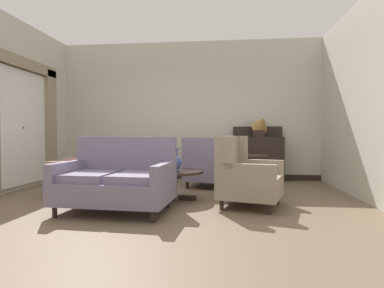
{
  "coord_description": "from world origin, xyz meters",
  "views": [
    {
      "loc": [
        0.88,
        -4.65,
        1.01
      ],
      "look_at": [
        0.3,
        0.55,
        0.86
      ],
      "focal_mm": 29.87,
      "sensor_mm": 36.0,
      "label": 1
    }
  ],
  "objects_px": {
    "porcelain_vase": "(176,162)",
    "coffee_table": "(174,175)",
    "side_table": "(251,171)",
    "armchair_beside_settee": "(208,166)",
    "gramophone": "(261,125)",
    "sideboard": "(258,156)",
    "armchair_near_sideboard": "(245,176)",
    "armchair_far_left": "(137,166)",
    "settee": "(117,181)",
    "armchair_near_window": "(85,170)"
  },
  "relations": [
    {
      "from": "armchair_beside_settee",
      "to": "settee",
      "type": "bearing_deg",
      "value": 77.93
    },
    {
      "from": "settee",
      "to": "armchair_near_sideboard",
      "type": "bearing_deg",
      "value": 19.41
    },
    {
      "from": "porcelain_vase",
      "to": "armchair_beside_settee",
      "type": "relative_size",
      "value": 0.33
    },
    {
      "from": "coffee_table",
      "to": "armchair_near_sideboard",
      "type": "bearing_deg",
      "value": -17.71
    },
    {
      "from": "porcelain_vase",
      "to": "gramophone",
      "type": "distance_m",
      "value": 2.63
    },
    {
      "from": "armchair_near_sideboard",
      "to": "side_table",
      "type": "bearing_deg",
      "value": 6.7
    },
    {
      "from": "settee",
      "to": "side_table",
      "type": "distance_m",
      "value": 2.26
    },
    {
      "from": "armchair_near_sideboard",
      "to": "coffee_table",
      "type": "bearing_deg",
      "value": 88.54
    },
    {
      "from": "porcelain_vase",
      "to": "armchair_near_window",
      "type": "xyz_separation_m",
      "value": [
        -1.57,
        0.24,
        -0.18
      ]
    },
    {
      "from": "porcelain_vase",
      "to": "armchair_beside_settee",
      "type": "bearing_deg",
      "value": 72.19
    },
    {
      "from": "coffee_table",
      "to": "sideboard",
      "type": "height_order",
      "value": "sideboard"
    },
    {
      "from": "armchair_beside_settee",
      "to": "side_table",
      "type": "height_order",
      "value": "armchair_beside_settee"
    },
    {
      "from": "porcelain_vase",
      "to": "armchair_near_sideboard",
      "type": "xyz_separation_m",
      "value": [
        1.04,
        -0.29,
        -0.17
      ]
    },
    {
      "from": "coffee_table",
      "to": "settee",
      "type": "distance_m",
      "value": 1.03
    },
    {
      "from": "armchair_near_window",
      "to": "armchair_beside_settee",
      "type": "xyz_separation_m",
      "value": [
        1.98,
        1.03,
        -0.0
      ]
    },
    {
      "from": "side_table",
      "to": "settee",
      "type": "bearing_deg",
      "value": -144.42
    },
    {
      "from": "armchair_near_window",
      "to": "side_table",
      "type": "height_order",
      "value": "armchair_near_window"
    },
    {
      "from": "armchair_far_left",
      "to": "side_table",
      "type": "xyz_separation_m",
      "value": [
        2.09,
        -0.51,
        -0.01
      ]
    },
    {
      "from": "side_table",
      "to": "porcelain_vase",
      "type": "bearing_deg",
      "value": -155.09
    },
    {
      "from": "coffee_table",
      "to": "armchair_near_sideboard",
      "type": "height_order",
      "value": "armchair_near_sideboard"
    },
    {
      "from": "coffee_table",
      "to": "side_table",
      "type": "relative_size",
      "value": 1.37
    },
    {
      "from": "coffee_table",
      "to": "armchair_near_sideboard",
      "type": "xyz_separation_m",
      "value": [
        1.08,
        -0.35,
        0.05
      ]
    },
    {
      "from": "porcelain_vase",
      "to": "armchair_near_sideboard",
      "type": "bearing_deg",
      "value": -15.48
    },
    {
      "from": "armchair_far_left",
      "to": "side_table",
      "type": "relative_size",
      "value": 1.72
    },
    {
      "from": "porcelain_vase",
      "to": "sideboard",
      "type": "height_order",
      "value": "sideboard"
    },
    {
      "from": "sideboard",
      "to": "armchair_beside_settee",
      "type": "bearing_deg",
      "value": -139.03
    },
    {
      "from": "coffee_table",
      "to": "gramophone",
      "type": "distance_m",
      "value": 2.67
    },
    {
      "from": "gramophone",
      "to": "armchair_near_sideboard",
      "type": "bearing_deg",
      "value": -100.81
    },
    {
      "from": "porcelain_vase",
      "to": "gramophone",
      "type": "bearing_deg",
      "value": 54.33
    },
    {
      "from": "armchair_near_sideboard",
      "to": "armchair_far_left",
      "type": "height_order",
      "value": "armchair_near_sideboard"
    },
    {
      "from": "coffee_table",
      "to": "porcelain_vase",
      "type": "height_order",
      "value": "porcelain_vase"
    },
    {
      "from": "armchair_far_left",
      "to": "armchair_near_window",
      "type": "bearing_deg",
      "value": 12.01
    },
    {
      "from": "armchair_near_window",
      "to": "armchair_far_left",
      "type": "xyz_separation_m",
      "value": [
        0.66,
        0.82,
        0.0
      ]
    },
    {
      "from": "armchair_beside_settee",
      "to": "sideboard",
      "type": "bearing_deg",
      "value": -123.46
    },
    {
      "from": "armchair_beside_settee",
      "to": "gramophone",
      "type": "height_order",
      "value": "gramophone"
    },
    {
      "from": "settee",
      "to": "armchair_near_sideboard",
      "type": "height_order",
      "value": "armchair_near_sideboard"
    },
    {
      "from": "side_table",
      "to": "gramophone",
      "type": "height_order",
      "value": "gramophone"
    },
    {
      "from": "armchair_far_left",
      "to": "gramophone",
      "type": "xyz_separation_m",
      "value": [
        2.4,
        1.02,
        0.8
      ]
    },
    {
      "from": "armchair_near_sideboard",
      "to": "gramophone",
      "type": "xyz_separation_m",
      "value": [
        0.45,
        2.36,
        0.79
      ]
    },
    {
      "from": "settee",
      "to": "side_table",
      "type": "xyz_separation_m",
      "value": [
        1.84,
        1.32,
        0.01
      ]
    },
    {
      "from": "armchair_beside_settee",
      "to": "armchair_near_sideboard",
      "type": "relative_size",
      "value": 1.03
    },
    {
      "from": "armchair_beside_settee",
      "to": "gramophone",
      "type": "bearing_deg",
      "value": -127.74
    },
    {
      "from": "armchair_near_window",
      "to": "gramophone",
      "type": "relative_size",
      "value": 1.83
    },
    {
      "from": "porcelain_vase",
      "to": "side_table",
      "type": "xyz_separation_m",
      "value": [
        1.18,
        0.55,
        -0.19
      ]
    },
    {
      "from": "settee",
      "to": "sideboard",
      "type": "xyz_separation_m",
      "value": [
        2.1,
        2.93,
        0.14
      ]
    },
    {
      "from": "coffee_table",
      "to": "armchair_near_sideboard",
      "type": "relative_size",
      "value": 0.9
    },
    {
      "from": "porcelain_vase",
      "to": "coffee_table",
      "type": "bearing_deg",
      "value": 126.67
    },
    {
      "from": "porcelain_vase",
      "to": "side_table",
      "type": "bearing_deg",
      "value": 24.91
    },
    {
      "from": "coffee_table",
      "to": "gramophone",
      "type": "bearing_deg",
      "value": 52.77
    },
    {
      "from": "armchair_near_sideboard",
      "to": "sideboard",
      "type": "height_order",
      "value": "sideboard"
    }
  ]
}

